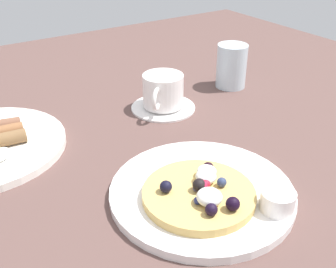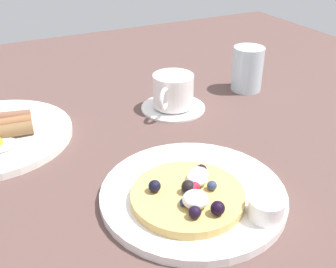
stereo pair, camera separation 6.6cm
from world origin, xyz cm
name	(u,v)px [view 2 (the right image)]	position (x,y,z in cm)	size (l,w,h in cm)	color
ground_plane	(157,169)	(0.00, 0.00, -1.50)	(161.26, 155.84, 3.00)	brown
pancake_plate	(193,194)	(0.54, -10.83, 0.65)	(26.26, 26.26, 1.30)	white
pancake_with_berries	(189,195)	(-1.04, -12.52, 2.28)	(15.52, 15.52, 3.31)	tan
syrup_ramekin	(266,208)	(6.07, -19.77, 2.71)	(4.61, 4.61, 2.73)	white
coffee_saucer	(173,107)	(11.35, 16.24, 0.40)	(13.00, 13.00, 0.81)	white
coffee_cup	(173,90)	(11.23, 16.12, 4.15)	(9.63, 9.36, 6.45)	white
water_glass	(247,69)	(30.50, 17.76, 4.84)	(6.73, 6.73, 9.68)	silver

